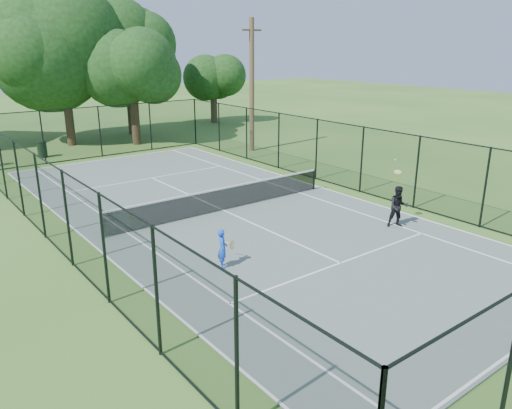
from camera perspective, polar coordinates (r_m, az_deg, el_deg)
ground at (r=20.11m, az=-3.73°, el=-0.83°), size 120.00×120.00×0.00m
tennis_court at (r=20.10m, az=-3.74°, el=-0.75°), size 11.00×24.00×0.06m
tennis_net at (r=19.93m, az=-3.77°, el=0.75°), size 10.08×0.08×0.95m
fence at (r=19.68m, az=-3.82°, el=3.31°), size 13.10×26.10×3.00m
tree_near_left at (r=35.13m, az=-21.44°, el=16.81°), size 8.09×8.09×10.56m
tree_near_mid at (r=34.23m, az=-13.99°, el=14.25°), size 5.68×5.68×7.43m
tree_near_right at (r=38.44m, az=-14.52°, el=15.98°), size 6.30×6.30×8.69m
tree_far_right at (r=43.28m, az=-4.90°, el=13.43°), size 3.83×3.83×5.06m
trash_bin_right at (r=32.32m, az=-23.25°, el=5.83°), size 0.58×0.58×0.97m
utility_pole at (r=31.25m, az=-0.49°, el=13.46°), size 1.40×0.30×7.93m
player_blue at (r=14.88m, az=-3.85°, el=-5.00°), size 0.81×0.52×1.20m
player_black at (r=18.76m, az=15.97°, el=-0.23°), size 0.94×1.04×2.38m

